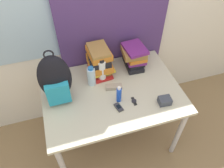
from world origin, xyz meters
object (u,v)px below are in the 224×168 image
Objects in this scene: water_bottle at (91,76)px; wristwatch at (134,101)px; book_stack_center at (134,56)px; cell_phone at (118,107)px; camera_pouch at (165,101)px; sunscreen_bottle at (119,94)px; sunglasses_case at (114,87)px; sports_bottle at (102,71)px; book_stack_left at (100,61)px; backpack at (55,80)px.

wristwatch is (0.30, -0.31, -0.09)m from water_bottle.
book_stack_center is 2.77× the size of cell_phone.
camera_pouch is at bearing -9.43° from cell_phone.
camera_pouch is (0.37, -0.14, -0.05)m from sunscreen_bottle.
wristwatch is (-0.24, 0.09, -0.03)m from camera_pouch.
sports_bottle is at bearing 116.99° from sunglasses_case.
book_stack_left is 0.70m from camera_pouch.
sunglasses_case reaches higher than wristwatch.
book_stack_left is 0.11m from sports_bottle.
sunglasses_case is at bearing -63.01° from sports_bottle.
backpack reaches higher than sports_bottle.
sports_bottle is 1.44× the size of sunscreen_bottle.
sports_bottle is 0.38m from cell_phone.
sports_bottle is at bearing -93.58° from book_stack_left.
wristwatch is at bearing 9.76° from cell_phone.
backpack is at bearing 159.03° from camera_pouch.
sunglasses_case is at bearing 121.56° from wristwatch.
book_stack_left is 1.86× the size of sunglasses_case.
book_stack_left is (0.42, 0.21, -0.08)m from backpack.
camera_pouch is (0.40, -0.07, 0.02)m from cell_phone.
wristwatch is at bearing 159.24° from camera_pouch.
sunglasses_case is at bearing 89.84° from sunscreen_bottle.
sports_bottle is 2.47× the size of cell_phone.
book_stack_center reaches higher than wristwatch.
wristwatch is (0.12, -0.20, -0.01)m from sunglasses_case.
sunscreen_bottle reaches higher than cell_phone.
sunscreen_bottle is (0.06, -0.40, -0.06)m from book_stack_left.
book_stack_center is at bearing -0.01° from book_stack_left.
wristwatch is at bearing -60.25° from sports_bottle.
camera_pouch is at bearing -44.56° from sports_bottle.
water_bottle is 2.20× the size of wristwatch.
book_stack_center is (0.35, -0.00, -0.03)m from book_stack_left.
cell_phone is 0.16m from wristwatch.
water_bottle is 1.19× the size of sunscreen_bottle.
book_stack_center is 0.49m from wristwatch.
sports_bottle reaches higher than cell_phone.
sunscreen_bottle is at bearing -56.45° from water_bottle.
sunscreen_bottle is (0.18, -0.26, -0.02)m from water_bottle.
camera_pouch reaches higher than wristwatch.
water_bottle is (-0.11, -0.13, -0.05)m from book_stack_left.
camera_pouch is (0.44, -0.43, -0.09)m from sports_bottle.
backpack reaches higher than water_bottle.
book_stack_left is at bearing 179.99° from book_stack_center.
sunglasses_case is at bearing -4.05° from backpack.
book_stack_left is at bearing 49.37° from water_bottle.
book_stack_center is 1.74× the size of sunglasses_case.
cell_phone is at bearing -111.52° from sunscreen_bottle.
sunscreen_bottle is 0.15m from wristwatch.
backpack is at bearing -153.38° from book_stack_left.
sports_bottle is at bearing 119.75° from wristwatch.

